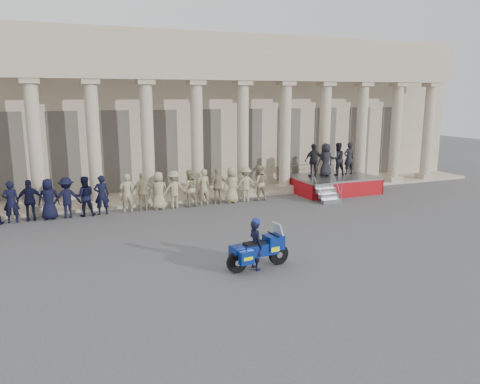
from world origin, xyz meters
The scene contains 6 objects.
ground centered at (0.00, 0.00, 0.00)m, with size 90.00×90.00×0.00m, color #48484B.
building centered at (0.00, 14.74, 4.52)m, with size 40.00×12.50×9.00m.
officer_rank centered at (-4.40, 6.73, 0.94)m, with size 18.40×0.71×1.88m.
reviewing_stand centered at (9.04, 7.08, 1.48)m, with size 4.63×4.34×2.84m.
motorcycle centered at (0.14, -2.45, 0.63)m, with size 2.27×0.98×1.45m.
rider centered at (0.02, -2.47, 0.86)m, with size 0.45×0.64×1.72m.
Camera 1 is at (-5.88, -15.59, 5.55)m, focal length 35.00 mm.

